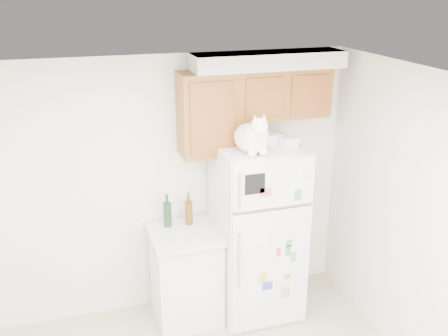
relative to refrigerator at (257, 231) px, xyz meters
name	(u,v)px	position (x,y,z in m)	size (l,w,h in m)	color
room_shell	(219,225)	(-0.80, -1.36, 0.82)	(3.84, 4.04, 2.52)	white
refrigerator	(257,231)	(0.00, 0.00, 0.00)	(0.76, 0.78, 1.70)	white
base_counter	(186,275)	(-0.69, 0.07, -0.39)	(0.64, 0.64, 0.92)	white
cat	(253,137)	(-0.11, -0.14, 0.99)	(0.36, 0.53, 0.37)	white
storage_box_back	(271,139)	(0.12, 0.02, 0.90)	(0.18, 0.13, 0.10)	white
storage_box_front	(289,142)	(0.24, -0.10, 0.89)	(0.15, 0.11, 0.09)	white
bottle_green	(167,210)	(-0.81, 0.23, 0.23)	(0.08, 0.08, 0.32)	#19381E
bottle_amber	(189,209)	(-0.61, 0.22, 0.23)	(0.07, 0.07, 0.32)	#593814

